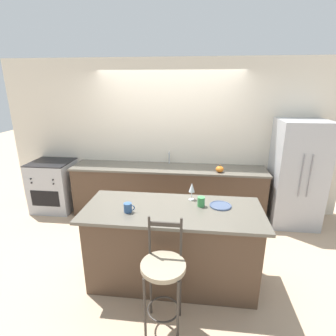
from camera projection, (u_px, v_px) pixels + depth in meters
ground_plane at (165, 223)px, 4.48m from camera, size 18.00×18.00×0.00m
wall_back at (170, 138)px, 4.72m from camera, size 6.00×0.07×2.70m
back_counter at (168, 190)px, 4.70m from camera, size 3.36×0.66×0.90m
sink_faucet at (169, 156)px, 4.70m from camera, size 0.02×0.13×0.22m
kitchen_island at (172, 245)px, 3.06m from camera, size 2.00×0.84×0.95m
refrigerator at (296, 174)px, 4.28m from camera, size 0.75×0.73×1.75m
oven_range at (54, 185)px, 4.89m from camera, size 0.72×0.68×0.93m
bar_stool_near at (163, 276)px, 2.40m from camera, size 0.41×0.41×1.12m
dinner_plate at (220, 205)px, 2.97m from camera, size 0.25×0.25×0.02m
wine_glass at (192, 188)px, 3.10m from camera, size 0.07×0.07×0.21m
coffee_mug at (128, 208)px, 2.83m from camera, size 0.12×0.09×0.10m
tumbler_cup at (201, 202)px, 2.96m from camera, size 0.08×0.08×0.11m
pumpkin_decoration at (220, 169)px, 4.27m from camera, size 0.13×0.13×0.13m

